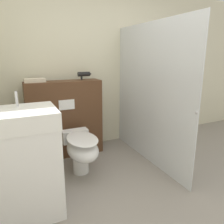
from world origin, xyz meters
name	(u,v)px	position (x,y,z in m)	size (l,w,h in m)	color
ground_plane	(157,209)	(0.00, 0.00, 0.00)	(12.00, 12.00, 0.00)	gray
wall_back	(91,70)	(0.00, 1.88, 1.25)	(8.00, 0.06, 2.50)	beige
partition_panel	(65,119)	(-0.51, 1.61, 0.56)	(1.07, 0.30, 1.13)	#51331E
shower_glass	(149,95)	(0.52, 0.96, 0.95)	(0.04, 1.78, 1.90)	silver
toilet	(81,149)	(-0.47, 0.95, 0.35)	(0.37, 0.70, 0.52)	white
sink_vanity	(24,164)	(-1.15, 0.49, 0.52)	(0.63, 0.52, 1.17)	white
hair_drier	(84,74)	(-0.18, 1.64, 1.21)	(0.21, 0.07, 0.12)	black
folded_towel	(35,80)	(-0.89, 1.64, 1.15)	(0.27, 0.17, 0.05)	beige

